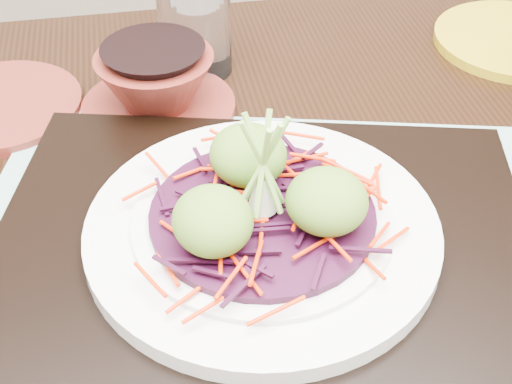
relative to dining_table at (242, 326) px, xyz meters
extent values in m
cube|color=black|center=(0.00, 0.00, 0.09)|extent=(1.37, 0.96, 0.04)
cube|color=gray|center=(0.01, -0.02, 0.11)|extent=(0.58, 0.52, 0.00)
cube|color=black|center=(0.01, -0.02, 0.12)|extent=(0.50, 0.44, 0.02)
cylinder|color=silver|center=(0.01, -0.02, 0.14)|extent=(0.28, 0.28, 0.01)
cylinder|color=silver|center=(0.01, -0.02, 0.15)|extent=(0.20, 0.20, 0.01)
cylinder|color=#2F091F|center=(0.01, -0.02, 0.16)|extent=(0.17, 0.17, 0.01)
ellipsoid|color=#517723|center=(-0.03, -0.04, 0.18)|extent=(0.07, 0.07, 0.05)
ellipsoid|color=#517723|center=(0.06, -0.04, 0.18)|extent=(0.07, 0.07, 0.05)
ellipsoid|color=#517723|center=(0.01, 0.02, 0.18)|extent=(0.07, 0.07, 0.05)
cylinder|color=#5F1E16|center=(-0.19, 0.25, 0.11)|extent=(0.21, 0.21, 0.01)
cylinder|color=white|center=(0.02, 0.28, 0.16)|extent=(0.10, 0.10, 0.11)
cylinder|color=#5F1E16|center=(-0.04, 0.21, 0.11)|extent=(0.17, 0.17, 0.01)
camera|label=1|loc=(-0.09, -0.41, 0.52)|focal=50.00mm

